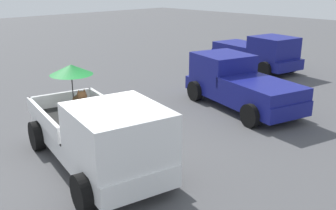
{
  "coord_description": "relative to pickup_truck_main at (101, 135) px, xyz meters",
  "views": [
    {
      "loc": [
        7.53,
        -4.77,
        4.45
      ],
      "look_at": [
        0.19,
        2.34,
        1.1
      ],
      "focal_mm": 41.06,
      "sensor_mm": 36.0,
      "label": 1
    }
  ],
  "objects": [
    {
      "name": "ground_plane",
      "position": [
        -0.4,
        0.08,
        -0.97
      ],
      "size": [
        80.0,
        80.0,
        0.0
      ],
      "primitive_type": "plane",
      "color": "#4C4C4F"
    },
    {
      "name": "pickup_truck_main",
      "position": [
        0.0,
        0.0,
        0.0
      ],
      "size": [
        5.32,
        3.06,
        2.24
      ],
      "rotation": [
        0.0,
        0.0,
        -0.2
      ],
      "color": "black",
      "rests_on": "ground"
    },
    {
      "name": "pickup_truck_red",
      "position": [
        -0.71,
        6.45,
        -0.09
      ],
      "size": [
        5.1,
        3.11,
        1.8
      ],
      "rotation": [
        0.0,
        0.0,
        2.88
      ],
      "color": "black",
      "rests_on": "ground"
    },
    {
      "name": "pickup_truck_far",
      "position": [
        -3.66,
        12.17,
        -0.09
      ],
      "size": [
        5.05,
        2.85,
        1.8
      ],
      "rotation": [
        0.0,
        0.0,
        -0.18
      ],
      "color": "black",
      "rests_on": "ground"
    }
  ]
}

